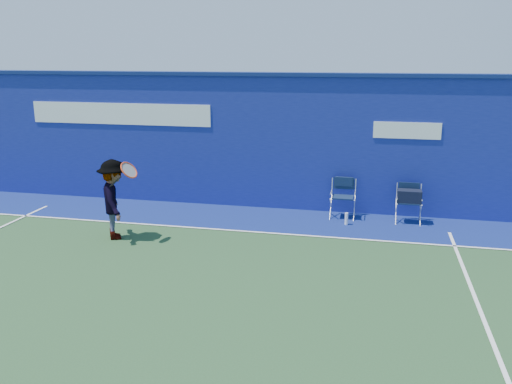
% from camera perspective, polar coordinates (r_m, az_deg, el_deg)
% --- Properties ---
extents(ground, '(80.00, 80.00, 0.00)m').
position_cam_1_polar(ground, '(8.25, -9.81, -10.88)').
color(ground, '#254625').
rests_on(ground, ground).
extents(stadium_wall, '(24.00, 0.50, 3.08)m').
position_cam_1_polar(stadium_wall, '(12.58, -1.22, 5.52)').
color(stadium_wall, navy).
rests_on(stadium_wall, ground).
extents(out_of_bounds_strip, '(24.00, 1.80, 0.01)m').
position_cam_1_polar(out_of_bounds_strip, '(11.88, -2.41, -2.68)').
color(out_of_bounds_strip, navy).
rests_on(out_of_bounds_strip, ground).
extents(court_lines, '(24.00, 12.00, 0.01)m').
position_cam_1_polar(court_lines, '(8.75, -8.33, -9.20)').
color(court_lines, white).
rests_on(court_lines, out_of_bounds_strip).
extents(directors_chair_left, '(0.51, 0.47, 0.86)m').
position_cam_1_polar(directors_chair_left, '(11.95, 9.11, -1.35)').
color(directors_chair_left, silver).
rests_on(directors_chair_left, ground).
extents(directors_chair_right, '(0.49, 0.44, 0.83)m').
position_cam_1_polar(directors_chair_right, '(11.87, 15.75, -1.52)').
color(directors_chair_right, silver).
rests_on(directors_chair_right, ground).
extents(water_bottle, '(0.07, 0.07, 0.26)m').
position_cam_1_polar(water_bottle, '(11.49, 9.50, -2.81)').
color(water_bottle, white).
rests_on(water_bottle, ground).
extents(tennis_player, '(1.07, 1.15, 1.55)m').
position_cam_1_polar(tennis_player, '(10.71, -14.69, -0.75)').
color(tennis_player, '#EA4738').
rests_on(tennis_player, ground).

